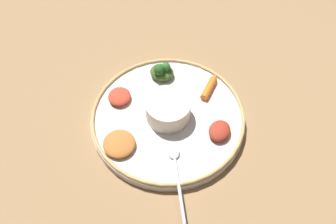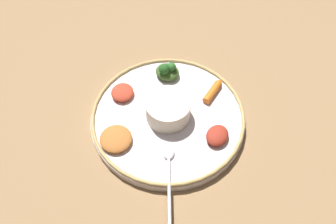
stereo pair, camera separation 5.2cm
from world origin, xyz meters
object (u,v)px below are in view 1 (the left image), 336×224
at_px(spoon, 176,169).
at_px(center_bowl, 168,109).
at_px(carrot_near_spoon, 210,86).
at_px(greens_pile, 162,71).

bearing_deg(spoon, center_bowl, 79.62).
bearing_deg(spoon, carrot_near_spoon, 51.59).
relative_size(center_bowl, greens_pile, 1.29).
bearing_deg(center_bowl, greens_pile, 79.78).
distance_m(center_bowl, spoon, 0.14).
bearing_deg(greens_pile, spoon, -100.31).
bearing_deg(carrot_near_spoon, spoon, -128.41).
bearing_deg(greens_pile, carrot_near_spoon, -36.62).
relative_size(center_bowl, carrot_near_spoon, 1.43).
height_order(center_bowl, carrot_near_spoon, center_bowl).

